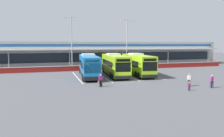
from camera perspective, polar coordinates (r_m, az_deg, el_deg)
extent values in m
plane|color=#4C4C51|center=(31.05, 3.70, -3.46)|extent=(200.00, 200.00, 0.00)
cube|color=#B7B7B2|center=(56.76, -5.76, 3.79)|extent=(70.00, 10.00, 5.50)
cube|color=#19232D|center=(51.86, -4.71, 3.06)|extent=(66.00, 0.08, 2.20)
cube|color=navy|center=(51.77, -4.74, 6.21)|extent=(68.00, 0.08, 0.60)
cube|color=beige|center=(50.34, -4.38, 5.13)|extent=(67.00, 3.00, 0.24)
cube|color=gray|center=(56.70, -5.79, 6.82)|extent=(70.00, 10.00, 0.50)
cylinder|color=#999999|center=(48.76, -25.94, 1.99)|extent=(0.20, 0.20, 4.20)
cylinder|color=#999999|center=(48.31, -11.27, 2.47)|extent=(0.20, 0.20, 4.20)
cylinder|color=#999999|center=(50.96, 2.76, 2.79)|extent=(0.20, 0.20, 4.20)
cylinder|color=#999999|center=(56.28, 14.78, 2.93)|extent=(0.20, 0.20, 4.20)
cylinder|color=#999999|center=(63.60, 24.39, 2.95)|extent=(0.20, 0.20, 4.20)
cube|color=maroon|center=(44.74, -2.72, 0.23)|extent=(60.00, 0.36, 1.00)
cube|color=#B2B2B2|center=(44.68, -2.73, 0.93)|extent=(60.00, 0.40, 0.10)
cube|color=#1972B7|center=(35.61, -6.23, 0.88)|extent=(3.61, 12.18, 3.19)
cube|color=black|center=(35.76, -6.21, -1.22)|extent=(3.64, 12.20, 0.56)
cube|color=black|center=(35.98, -6.30, 1.33)|extent=(3.43, 9.79, 0.96)
cube|color=black|center=(29.70, -5.20, 0.07)|extent=(2.31, 0.31, 1.40)
cube|color=black|center=(29.60, -5.21, 1.99)|extent=(2.05, 0.26, 0.40)
cube|color=silver|center=(36.48, -6.41, 3.74)|extent=(2.29, 2.97, 0.28)
cube|color=black|center=(29.80, -5.14, -2.82)|extent=(2.45, 0.38, 0.44)
cube|color=black|center=(30.20, -2.53, 0.86)|extent=(0.09, 0.13, 0.36)
cube|color=black|center=(29.89, -8.05, 0.75)|extent=(0.09, 0.13, 0.36)
cylinder|color=black|center=(40.42, -5.11, -0.43)|extent=(0.41, 1.06, 1.04)
cylinder|color=black|center=(40.24, -8.50, -0.50)|extent=(0.41, 1.06, 1.04)
cylinder|color=black|center=(32.75, -3.61, -2.02)|extent=(0.41, 1.06, 1.04)
cylinder|color=black|center=(32.52, -7.79, -2.13)|extent=(0.41, 1.06, 1.04)
cylinder|color=black|center=(31.38, -3.26, -2.39)|extent=(0.41, 1.06, 1.04)
cylinder|color=black|center=(31.14, -7.63, -2.51)|extent=(0.41, 1.06, 1.04)
cube|color=#9ED11E|center=(36.72, 0.70, 1.08)|extent=(3.61, 12.18, 3.19)
cube|color=#598419|center=(36.86, 0.69, -0.95)|extent=(3.64, 12.20, 0.56)
cube|color=black|center=(37.08, 0.57, 1.52)|extent=(3.43, 9.79, 0.96)
cube|color=black|center=(30.94, 3.01, 0.34)|extent=(2.31, 0.31, 1.40)
cube|color=black|center=(30.84, 3.02, 2.19)|extent=(2.05, 0.26, 0.40)
cube|color=silver|center=(37.57, 0.38, 3.86)|extent=(2.29, 2.97, 0.28)
cube|color=black|center=(31.03, 3.04, -2.43)|extent=(2.45, 0.38, 0.44)
cube|color=black|center=(31.63, 5.41, 1.09)|extent=(0.09, 0.13, 0.36)
cube|color=black|center=(30.92, 0.23, 1.00)|extent=(0.09, 0.13, 0.36)
cylinder|color=black|center=(41.58, 0.98, -0.21)|extent=(0.41, 1.06, 1.04)
cylinder|color=black|center=(41.14, -2.28, -0.29)|extent=(0.41, 1.06, 1.04)
cylinder|color=black|center=(34.07, 3.79, -1.69)|extent=(0.41, 1.06, 1.04)
cylinder|color=black|center=(33.53, -0.16, -1.81)|extent=(0.41, 1.06, 1.04)
cylinder|color=black|center=(32.73, 4.43, -2.03)|extent=(0.41, 1.06, 1.04)
cylinder|color=black|center=(32.17, 0.33, -2.16)|extent=(0.41, 1.06, 1.04)
cube|color=#9ED11E|center=(38.06, 6.83, 1.23)|extent=(3.61, 12.18, 3.19)
cube|color=#598419|center=(38.20, 6.80, -0.74)|extent=(3.64, 12.20, 0.56)
cube|color=black|center=(38.42, 6.65, 1.64)|extent=(3.43, 9.79, 0.96)
cube|color=black|center=(32.47, 10.11, 0.54)|extent=(2.31, 0.31, 1.40)
cube|color=black|center=(32.38, 10.15, 2.30)|extent=(2.05, 0.26, 0.40)
cube|color=silver|center=(38.89, 6.40, 3.90)|extent=(2.29, 2.97, 0.28)
cube|color=black|center=(32.56, 10.13, -2.11)|extent=(2.45, 0.38, 0.44)
cube|color=black|center=(33.32, 12.23, 1.25)|extent=(0.09, 0.13, 0.36)
cube|color=black|center=(32.27, 7.49, 1.17)|extent=(0.09, 0.13, 0.36)
cylinder|color=black|center=(42.92, 6.40, -0.04)|extent=(0.41, 1.06, 1.04)
cylinder|color=black|center=(42.25, 3.32, -0.11)|extent=(0.41, 1.06, 1.04)
cylinder|color=black|center=(35.63, 10.23, -1.43)|extent=(0.41, 1.06, 1.04)
cylinder|color=black|center=(34.83, 6.57, -1.55)|extent=(0.41, 1.06, 1.04)
cylinder|color=black|center=(34.35, 11.09, -1.74)|extent=(0.41, 1.06, 1.04)
cylinder|color=black|center=(33.51, 7.31, -1.87)|extent=(0.41, 1.06, 1.04)
cube|color=silver|center=(35.36, -9.36, -2.31)|extent=(0.14, 13.00, 0.01)
cube|color=silver|center=(36.12, -2.73, -2.05)|extent=(0.14, 13.00, 0.01)
cube|color=silver|center=(37.33, 3.55, -1.78)|extent=(0.14, 13.00, 0.01)
cube|color=silver|center=(38.96, 9.36, -1.51)|extent=(0.14, 13.00, 0.01)
cube|color=black|center=(27.06, -3.22, -4.02)|extent=(0.16, 0.19, 0.84)
cube|color=black|center=(27.00, -2.81, -4.05)|extent=(0.16, 0.19, 0.84)
cube|color=#A32D89|center=(26.91, -3.03, -2.57)|extent=(0.36, 0.25, 0.56)
cube|color=#A32D89|center=(26.85, -3.47, -2.65)|extent=(0.10, 0.11, 0.54)
cube|color=#A32D89|center=(26.98, -2.58, -2.60)|extent=(0.10, 0.11, 0.54)
sphere|color=tan|center=(26.85, -3.03, -1.75)|extent=(0.22, 0.22, 0.22)
cube|color=olive|center=(26.92, -3.62, -3.63)|extent=(0.14, 0.29, 0.22)
cylinder|color=olive|center=(26.89, -3.62, -3.25)|extent=(0.02, 0.02, 0.16)
cube|color=#33333D|center=(29.01, 24.94, -3.91)|extent=(0.18, 0.21, 0.84)
cube|color=#33333D|center=(29.07, 25.31, -3.91)|extent=(0.18, 0.21, 0.84)
cube|color=#A32D89|center=(28.93, 25.19, -2.54)|extent=(0.38, 0.30, 0.56)
cube|color=#A32D89|center=(28.75, 24.94, -2.64)|extent=(0.11, 0.12, 0.54)
cube|color=#A32D89|center=(29.12, 25.43, -2.56)|extent=(0.11, 0.12, 0.54)
sphere|color=tan|center=(28.88, 25.23, -1.78)|extent=(0.22, 0.22, 0.22)
cube|color=#33333D|center=(26.39, 19.82, -5.02)|extent=(0.09, 0.11, 0.52)
cube|color=#33333D|center=(26.39, 20.09, -5.03)|extent=(0.09, 0.11, 0.52)
cube|color=#A32D89|center=(26.31, 19.99, -4.10)|extent=(0.21, 0.14, 0.35)
cube|color=#A32D89|center=(26.23, 19.75, -4.16)|extent=(0.06, 0.06, 0.33)
cube|color=#A32D89|center=(26.40, 20.23, -4.11)|extent=(0.06, 0.06, 0.33)
sphere|color=#DBB293|center=(26.27, 20.01, -3.58)|extent=(0.14, 0.14, 0.14)
cube|color=#4C4238|center=(29.13, 19.75, -3.65)|extent=(0.20, 0.22, 0.84)
cube|color=#4C4238|center=(29.05, 20.11, -3.69)|extent=(0.20, 0.22, 0.84)
cube|color=silver|center=(28.98, 19.98, -2.30)|extent=(0.40, 0.34, 0.56)
cube|color=silver|center=(28.93, 19.56, -2.36)|extent=(0.12, 0.13, 0.54)
cube|color=silver|center=(29.03, 20.41, -2.36)|extent=(0.12, 0.13, 0.54)
sphere|color=tan|center=(28.92, 20.01, -1.54)|extent=(0.22, 0.22, 0.22)
cylinder|color=#9E9EA3|center=(45.22, -10.74, 6.54)|extent=(0.20, 0.20, 11.00)
cylinder|color=#9E9EA3|center=(45.56, -10.88, 13.28)|extent=(2.80, 0.10, 0.10)
cube|color=silver|center=(45.43, -12.68, 13.13)|extent=(0.44, 0.28, 0.20)
cube|color=silver|center=(45.71, -9.08, 13.16)|extent=(0.44, 0.28, 0.20)
cylinder|color=#9E9EA3|center=(49.26, 3.96, 6.61)|extent=(0.20, 0.20, 11.00)
cylinder|color=#9E9EA3|center=(49.57, 4.01, 12.81)|extent=(2.80, 0.10, 0.10)
cube|color=silver|center=(49.09, 2.44, 12.77)|extent=(0.44, 0.28, 0.20)
cube|color=silver|center=(50.06, 5.55, 12.62)|extent=(0.44, 0.28, 0.20)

